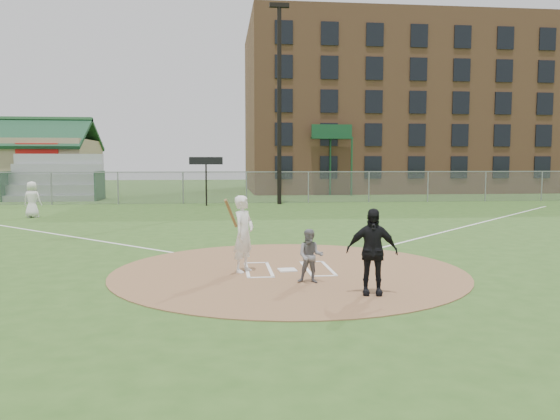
{
  "coord_description": "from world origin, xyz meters",
  "views": [
    {
      "loc": [
        -1.59,
        -12.81,
        2.6
      ],
      "look_at": [
        0.0,
        2.0,
        1.3
      ],
      "focal_mm": 35.0,
      "sensor_mm": 36.0,
      "label": 1
    }
  ],
  "objects": [
    {
      "name": "clubhouse",
      "position": [
        -18.0,
        32.99,
        2.39
      ],
      "size": [
        12.2,
        8.71,
        6.23
      ],
      "color": "tan",
      "rests_on": "ground"
    },
    {
      "name": "bleachers",
      "position": [
        -13.0,
        26.2,
        1.59
      ],
      "size": [
        6.08,
        3.2,
        3.2
      ],
      "color": "#B7BABF",
      "rests_on": "ground"
    },
    {
      "name": "foul_line_first",
      "position": [
        9.0,
        9.0,
        0.01
      ],
      "size": [
        17.04,
        17.04,
        0.01
      ],
      "primitive_type": "cube",
      "rotation": [
        0.0,
        0.0,
        -0.79
      ],
      "color": "white",
      "rests_on": "ground"
    },
    {
      "name": "ondeck_player",
      "position": [
        -10.49,
        13.98,
        0.85
      ],
      "size": [
        0.9,
        0.66,
        1.71
      ],
      "primitive_type": "imported",
      "rotation": [
        0.0,
        0.0,
        3.0
      ],
      "color": "white",
      "rests_on": "ground"
    },
    {
      "name": "dirt_circle",
      "position": [
        0.0,
        0.0,
        0.01
      ],
      "size": [
        8.4,
        8.4,
        0.02
      ],
      "primitive_type": "cylinder",
      "color": "#8E6543",
      "rests_on": "ground"
    },
    {
      "name": "outfield_fence",
      "position": [
        0.0,
        22.0,
        1.02
      ],
      "size": [
        56.08,
        0.08,
        2.03
      ],
      "color": "slate",
      "rests_on": "ground"
    },
    {
      "name": "batter_at_plate",
      "position": [
        -1.08,
        -0.06,
        0.93
      ],
      "size": [
        0.83,
        1.08,
        1.81
      ],
      "color": "white",
      "rests_on": "dirt_circle"
    },
    {
      "name": "ground",
      "position": [
        0.0,
        0.0,
        0.0
      ],
      "size": [
        140.0,
        140.0,
        0.0
      ],
      "primitive_type": "plane",
      "color": "#2E531C",
      "rests_on": "ground"
    },
    {
      "name": "scoreboard_sign",
      "position": [
        -2.5,
        20.2,
        2.39
      ],
      "size": [
        2.0,
        0.1,
        2.93
      ],
      "color": "black",
      "rests_on": "ground"
    },
    {
      "name": "brick_warehouse",
      "position": [
        16.0,
        37.96,
        7.5
      ],
      "size": [
        30.0,
        17.17,
        15.0
      ],
      "color": "#94603F",
      "rests_on": "ground"
    },
    {
      "name": "catcher",
      "position": [
        0.29,
        -1.39,
        0.6
      ],
      "size": [
        0.65,
        0.56,
        1.16
      ],
      "primitive_type": "imported",
      "rotation": [
        0.0,
        0.0,
        -0.25
      ],
      "color": "slate",
      "rests_on": "dirt_circle"
    },
    {
      "name": "foul_line_third",
      "position": [
        -9.0,
        9.0,
        0.01
      ],
      "size": [
        17.04,
        17.04,
        0.01
      ],
      "primitive_type": "cube",
      "rotation": [
        0.0,
        0.0,
        0.79
      ],
      "color": "white",
      "rests_on": "ground"
    },
    {
      "name": "home_plate",
      "position": [
        -0.04,
        -0.02,
        0.03
      ],
      "size": [
        0.45,
        0.45,
        0.03
      ],
      "primitive_type": "cube",
      "rotation": [
        0.0,
        0.0,
        0.09
      ],
      "color": "white",
      "rests_on": "dirt_circle"
    },
    {
      "name": "light_pole",
      "position": [
        2.0,
        21.0,
        6.61
      ],
      "size": [
        1.2,
        0.3,
        12.22
      ],
      "color": "black",
      "rests_on": "ground"
    },
    {
      "name": "umpire",
      "position": [
        1.32,
        -2.53,
        0.87
      ],
      "size": [
        1.06,
        0.61,
        1.7
      ],
      "primitive_type": "imported",
      "rotation": [
        0.0,
        0.0,
        -0.2
      ],
      "color": "black",
      "rests_on": "dirt_circle"
    },
    {
      "name": "batters_boxes",
      "position": [
        0.0,
        0.15,
        0.03
      ],
      "size": [
        2.08,
        1.88,
        0.01
      ],
      "color": "white",
      "rests_on": "dirt_circle"
    }
  ]
}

